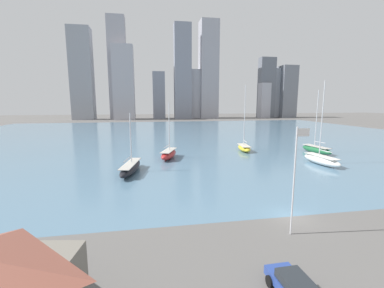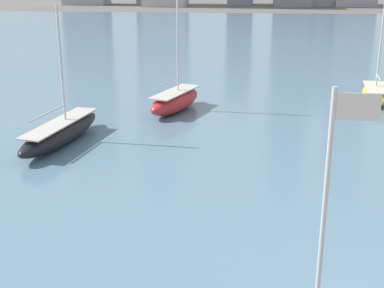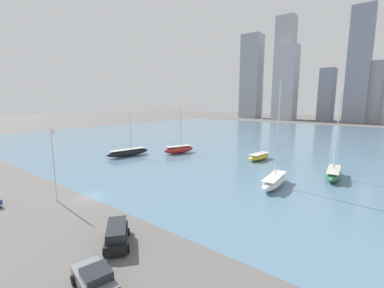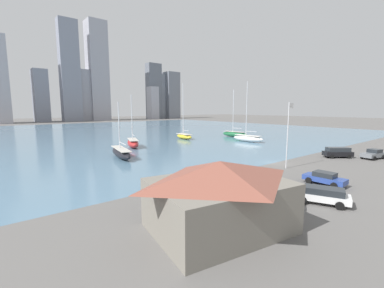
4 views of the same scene
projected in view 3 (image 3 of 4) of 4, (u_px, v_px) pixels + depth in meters
The scene contains 11 objects.
ground_plane at pixel (89, 197), 35.36m from camera, with size 500.00×500.00×0.00m, color #605E5B.
harbor_water at pixel (275, 139), 89.54m from camera, with size 180.00×140.00×0.00m.
flag_pole at pixel (54, 162), 33.11m from camera, with size 1.24×0.14×9.86m.
distant_city_skyline at pixel (357, 77), 156.35m from camera, with size 168.19×23.24×71.83m.
sailboat_white at pixel (274, 181), 39.56m from camera, with size 3.15×9.33×16.03m.
sailboat_yellow at pixel (259, 156), 57.76m from camera, with size 3.37×7.61×16.15m.
sailboat_green at pixel (333, 173), 43.72m from camera, with size 3.27×9.26×14.79m.
sailboat_black at pixel (128, 152), 61.89m from camera, with size 4.19×11.08×10.16m.
sailboat_red at pixel (179, 149), 65.20m from camera, with size 5.05×8.54×12.08m.
parked_pickup_gray at pixel (95, 279), 17.88m from camera, with size 4.74×3.05×1.74m.
parked_suv_black at pixel (117, 234), 23.59m from camera, with size 5.02×4.55×1.89m.
Camera 3 is at (32.04, -17.59, 13.10)m, focal length 24.00 mm.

